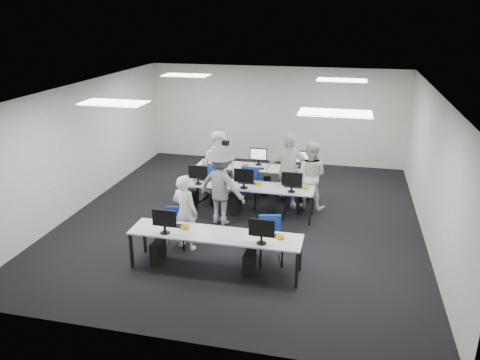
% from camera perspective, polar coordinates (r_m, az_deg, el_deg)
% --- Properties ---
extents(room, '(9.00, 9.02, 3.00)m').
position_cam_1_polar(room, '(10.51, 0.46, 2.92)').
color(room, black).
rests_on(room, ground).
extents(ceiling_panels, '(5.20, 4.60, 0.02)m').
position_cam_1_polar(ceiling_panels, '(10.18, 0.48, 10.94)').
color(ceiling_panels, white).
rests_on(ceiling_panels, room).
extents(desk_front, '(3.20, 0.70, 0.73)m').
position_cam_1_polar(desk_front, '(8.65, -3.07, -6.85)').
color(desk_front, silver).
rests_on(desk_front, ground).
extents(desk_mid, '(3.20, 0.70, 0.73)m').
position_cam_1_polar(desk_mid, '(10.96, 0.68, -0.88)').
color(desk_mid, silver).
rests_on(desk_mid, ground).
extents(desk_back, '(3.20, 0.70, 0.73)m').
position_cam_1_polar(desk_back, '(12.25, 2.09, 1.39)').
color(desk_back, silver).
rests_on(desk_back, ground).
extents(equipment_front, '(2.51, 0.41, 1.19)m').
position_cam_1_polar(equipment_front, '(8.84, -4.27, -8.63)').
color(equipment_front, '#0B5892').
rests_on(equipment_front, desk_front).
extents(equipment_mid, '(2.91, 0.41, 1.19)m').
position_cam_1_polar(equipment_mid, '(11.10, -0.31, -2.39)').
color(equipment_mid, white).
rests_on(equipment_mid, desk_mid).
extents(equipment_back, '(2.91, 0.41, 1.19)m').
position_cam_1_polar(equipment_back, '(12.34, 2.96, -0.07)').
color(equipment_back, white).
rests_on(equipment_back, desk_back).
extents(chair_0, '(0.49, 0.52, 0.82)m').
position_cam_1_polar(chair_0, '(9.70, -7.84, -6.68)').
color(chair_0, navy).
rests_on(chair_0, ground).
extents(chair_1, '(0.56, 0.59, 0.91)m').
position_cam_1_polar(chair_1, '(9.07, 3.70, -8.34)').
color(chair_1, navy).
rests_on(chair_1, ground).
extents(chair_2, '(0.55, 0.57, 0.88)m').
position_cam_1_polar(chair_2, '(11.83, -3.72, -1.40)').
color(chair_2, navy).
rests_on(chair_2, ground).
extents(chair_3, '(0.47, 0.50, 0.85)m').
position_cam_1_polar(chair_3, '(11.54, 0.99, -1.98)').
color(chair_3, navy).
rests_on(chair_3, ground).
extents(chair_4, '(0.51, 0.54, 0.90)m').
position_cam_1_polar(chair_4, '(11.37, 6.06, -2.35)').
color(chair_4, navy).
rests_on(chair_4, ground).
extents(chair_5, '(0.51, 0.54, 0.96)m').
position_cam_1_polar(chair_5, '(12.00, -3.42, -0.96)').
color(chair_5, navy).
rests_on(chair_5, ground).
extents(chair_6, '(0.52, 0.55, 0.95)m').
position_cam_1_polar(chair_6, '(11.94, 1.51, -1.06)').
color(chair_6, navy).
rests_on(chair_6, ground).
extents(chair_7, '(0.49, 0.52, 0.87)m').
position_cam_1_polar(chair_7, '(11.80, 6.12, -1.56)').
color(chair_7, navy).
rests_on(chair_7, ground).
extents(handbag, '(0.40, 0.30, 0.29)m').
position_cam_1_polar(handbag, '(11.30, -5.35, 0.74)').
color(handbag, tan).
rests_on(handbag, desk_mid).
extents(student_0, '(0.65, 0.52, 1.56)m').
position_cam_1_polar(student_0, '(9.42, -6.71, -3.95)').
color(student_0, silver).
rests_on(student_0, ground).
extents(student_1, '(0.91, 0.77, 1.67)m').
position_cam_1_polar(student_1, '(11.41, 8.53, 0.57)').
color(student_1, silver).
rests_on(student_1, ground).
extents(student_2, '(0.96, 0.74, 1.75)m').
position_cam_1_polar(student_2, '(11.96, -2.58, 1.90)').
color(student_2, silver).
rests_on(student_2, ground).
extents(student_3, '(1.15, 0.65, 1.84)m').
position_cam_1_polar(student_3, '(11.40, 5.83, 1.13)').
color(student_3, silver).
rests_on(student_3, ground).
extents(photographer, '(1.30, 0.99, 1.79)m').
position_cam_1_polar(photographer, '(10.44, -2.27, -0.74)').
color(photographer, slate).
rests_on(photographer, ground).
extents(dslr_camera, '(0.19, 0.21, 0.10)m').
position_cam_1_polar(dslr_camera, '(10.28, -1.79, 4.53)').
color(dslr_camera, black).
rests_on(dslr_camera, photographer).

